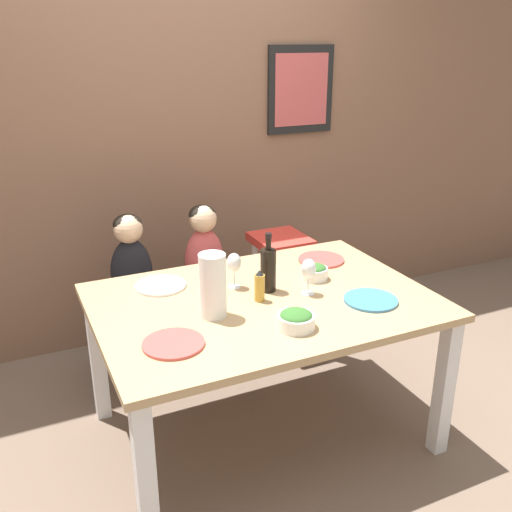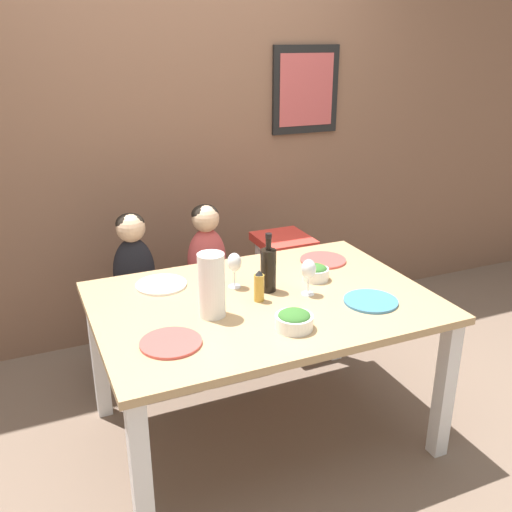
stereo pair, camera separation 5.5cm
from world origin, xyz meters
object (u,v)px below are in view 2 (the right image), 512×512
object	(u,v)px
dinner_plate_back_right	(323,260)
wine_bottle	(268,269)
paper_towel_roll	(212,285)
person_child_center	(206,247)
dinner_plate_front_left	(171,343)
wine_glass_near	(309,270)
salad_bowl_small	(316,272)
chair_far_center	(208,302)
salad_bowl_large	(293,320)
person_child_left	(133,258)
chair_far_left	(138,315)
dinner_plate_back_left	(161,285)
wine_glass_far	(234,263)
chair_right_highchair	(283,263)
dinner_plate_front_right	(371,301)

from	to	relation	value
dinner_plate_back_right	wine_bottle	bearing A→B (deg)	-152.29
wine_bottle	paper_towel_roll	bearing A→B (deg)	-157.39
person_child_center	dinner_plate_front_left	size ratio (longest dim) A/B	2.14
wine_glass_near	salad_bowl_small	bearing A→B (deg)	49.44
chair_far_center	salad_bowl_large	size ratio (longest dim) A/B	2.89
dinner_plate_front_left	person_child_left	bearing A→B (deg)	86.10
chair_far_left	paper_towel_roll	distance (m)	0.98
wine_bottle	wine_glass_near	size ratio (longest dim) A/B	1.64
chair_far_left	chair_far_center	xyz separation A→B (m)	(0.42, 0.00, 0.00)
wine_glass_near	dinner_plate_front_left	distance (m)	0.74
person_child_center	salad_bowl_small	world-z (taller)	person_child_center
chair_far_left	dinner_plate_back_left	distance (m)	0.57
dinner_plate_back_left	person_child_center	bearing A→B (deg)	49.39
person_child_left	paper_towel_roll	size ratio (longest dim) A/B	1.86
wine_glass_near	wine_glass_far	world-z (taller)	same
person_child_left	dinner_plate_back_left	bearing A→B (deg)	-84.74
chair_right_highchair	paper_towel_roll	world-z (taller)	paper_towel_roll
wine_bottle	wine_glass_far	world-z (taller)	wine_bottle
dinner_plate_back_right	salad_bowl_small	bearing A→B (deg)	-128.34
paper_towel_roll	dinner_plate_back_left	world-z (taller)	paper_towel_roll
wine_glass_near	dinner_plate_back_right	xyz separation A→B (m)	(0.27, 0.33, -0.12)
chair_right_highchair	wine_glass_near	distance (m)	0.90
person_child_left	salad_bowl_small	world-z (taller)	person_child_left
dinner_plate_back_left	chair_right_highchair	bearing A→B (deg)	26.93
chair_far_left	dinner_plate_front_right	size ratio (longest dim) A/B	1.86
wine_glass_near	salad_bowl_small	xyz separation A→B (m)	(0.12, 0.14, -0.08)
person_child_left	salad_bowl_large	xyz separation A→B (m)	(0.42, -1.07, 0.05)
wine_glass_near	salad_bowl_small	size ratio (longest dim) A/B	1.34
person_child_left	dinner_plate_front_right	size ratio (longest dim) A/B	2.14
wine_bottle	salad_bowl_large	distance (m)	0.39
chair_far_left	dinner_plate_back_right	distance (m)	1.09
chair_right_highchair	salad_bowl_large	size ratio (longest dim) A/B	4.60
paper_towel_roll	salad_bowl_small	world-z (taller)	paper_towel_roll
wine_bottle	wine_glass_near	xyz separation A→B (m)	(0.15, -0.11, 0.01)
person_child_center	paper_towel_roll	size ratio (longest dim) A/B	1.86
person_child_left	wine_glass_near	world-z (taller)	person_child_left
chair_right_highchair	person_child_left	bearing A→B (deg)	179.93
wine_bottle	dinner_plate_front_left	world-z (taller)	wine_bottle
wine_bottle	dinner_plate_front_right	distance (m)	0.49
chair_far_left	wine_bottle	distance (m)	0.97
salad_bowl_small	dinner_plate_back_right	distance (m)	0.25
wine_glass_far	chair_far_left	bearing A→B (deg)	121.03
salad_bowl_small	dinner_plate_front_right	xyz separation A→B (m)	(0.10, -0.33, -0.03)
wine_glass_near	dinner_plate_back_left	bearing A→B (deg)	148.58
chair_far_center	person_child_left	world-z (taller)	person_child_left
chair_far_center	dinner_plate_front_right	distance (m)	1.14
dinner_plate_back_left	dinner_plate_back_right	bearing A→B (deg)	-2.02
salad_bowl_large	dinner_plate_back_right	xyz separation A→B (m)	(0.49, 0.60, -0.03)
chair_far_center	wine_bottle	world-z (taller)	wine_bottle
wine_bottle	wine_glass_near	bearing A→B (deg)	-36.54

